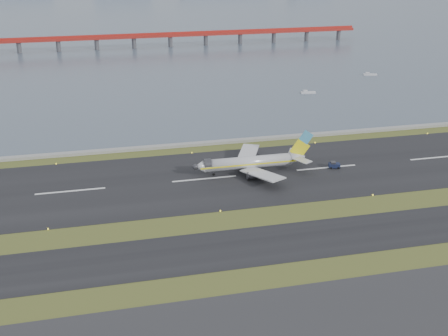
{
  "coord_description": "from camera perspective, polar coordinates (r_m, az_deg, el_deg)",
  "views": [
    {
      "loc": [
        -29.39,
        -125.06,
        69.62
      ],
      "look_at": [
        4.34,
        22.0,
        6.56
      ],
      "focal_mm": 45.0,
      "sensor_mm": 36.0,
      "label": 1
    }
  ],
  "objects": [
    {
      "name": "seawall",
      "position": [
        199.72,
        -3.66,
        2.39
      ],
      "size": [
        1000.0,
        2.5,
        1.0
      ],
      "primitive_type": "cube",
      "color": "gray",
      "rests_on": "ground"
    },
    {
      "name": "bay_water",
      "position": [
        589.92,
        -10.35,
        15.56
      ],
      "size": [
        1400.0,
        800.0,
        1.3
      ],
      "primitive_type": "cube",
      "color": "#404E5C",
      "rests_on": "ground"
    },
    {
      "name": "pushback_tug",
      "position": [
        183.4,
        11.12,
        0.3
      ],
      "size": [
        3.88,
        2.75,
        2.26
      ],
      "rotation": [
        0.0,
        0.0,
        -0.22
      ],
      "color": "#151D3A",
      "rests_on": "ground"
    },
    {
      "name": "runway_strip",
      "position": [
        172.47,
        -2.0,
        -1.12
      ],
      "size": [
        1000.0,
        45.0,
        0.1
      ],
      "primitive_type": "cube",
      "color": "black",
      "rests_on": "ground"
    },
    {
      "name": "airliner",
      "position": [
        176.23,
        2.92,
        0.6
      ],
      "size": [
        38.52,
        32.89,
        12.8
      ],
      "color": "silver",
      "rests_on": "ground"
    },
    {
      "name": "red_pier",
      "position": [
        383.4,
        -5.49,
        13.23
      ],
      "size": [
        260.0,
        5.0,
        10.2
      ],
      "color": "#A9241D",
      "rests_on": "ground"
    },
    {
      "name": "ground",
      "position": [
        146.12,
        0.27,
        -5.77
      ],
      "size": [
        1000.0,
        1000.0,
        0.0
      ],
      "primitive_type": "plane",
      "color": "#384B1B",
      "rests_on": "ground"
    },
    {
      "name": "workboat_far",
      "position": [
        312.29,
        14.59,
        9.18
      ],
      "size": [
        7.28,
        4.39,
        1.69
      ],
      "rotation": [
        0.0,
        0.0,
        -0.34
      ],
      "color": "silver",
      "rests_on": "ground"
    },
    {
      "name": "taxiway_strip",
      "position": [
        135.96,
        1.44,
        -8.1
      ],
      "size": [
        1000.0,
        18.0,
        0.1
      ],
      "primitive_type": "cube",
      "color": "black",
      "rests_on": "ground"
    },
    {
      "name": "workboat_near",
      "position": [
        269.87,
        8.51,
        7.6
      ],
      "size": [
        7.14,
        3.17,
        1.68
      ],
      "rotation": [
        0.0,
        0.0,
        -0.15
      ],
      "color": "silver",
      "rests_on": "ground"
    }
  ]
}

